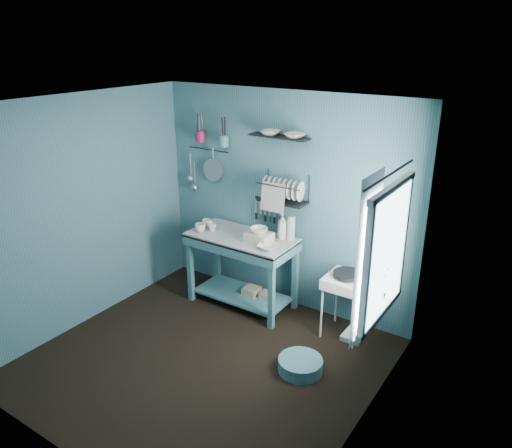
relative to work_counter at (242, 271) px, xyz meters
The scene contains 36 objects.
floor 1.26m from the work_counter, 73.45° to the right, with size 3.20×3.20×0.00m, color black.
ceiling 2.38m from the work_counter, 73.45° to the right, with size 3.20×3.20×0.00m, color silver.
wall_back 0.95m from the work_counter, 47.21° to the left, with size 3.20×3.20×0.00m, color #386472.
wall_front 2.78m from the work_counter, 82.70° to the right, with size 3.20×3.20×0.00m, color #386472.
wall_left 1.88m from the work_counter, 138.03° to the right, with size 3.00×3.00×0.00m, color #386472.
wall_right 2.39m from the work_counter, 30.37° to the right, with size 3.00×3.00×0.00m, color #386472.
work_counter is the anchor object (origin of this frame).
mug_left 0.70m from the work_counter, 161.57° to the right, with size 0.12×0.12×0.10m, color silver.
mug_mid 0.62m from the work_counter, behind, with size 0.10×0.10×0.09m, color silver.
mug_right 0.70m from the work_counter, behind, with size 0.12×0.12×0.10m, color silver.
wash_tub 0.55m from the work_counter, ahead, with size 0.28×0.22×0.10m, color beige.
tub_bowl 0.62m from the work_counter, ahead, with size 0.20×0.20×0.06m, color silver.
soap_bottle 0.75m from the work_counter, 25.46° to the left, with size 0.12×0.12×0.30m, color beige.
water_bottle 0.81m from the work_counter, 22.93° to the left, with size 0.09×0.09×0.28m, color #A8B1BB.
counter_bowl 0.67m from the work_counter, 18.43° to the right, with size 0.22×0.22×0.05m, color silver.
hotplate_stand 1.29m from the work_counter, ahead, with size 0.43×0.43×0.69m, color silver.
frying_pan 1.32m from the work_counter, ahead, with size 0.30×0.30×0.04m, color black.
knife_strip 0.88m from the work_counter, 71.51° to the left, with size 0.32×0.02×0.03m, color black.
dish_rack 1.12m from the work_counter, 30.49° to the left, with size 0.55×0.24×0.32m, color black.
upper_shelf 1.62m from the work_counter, 39.97° to the left, with size 0.70×0.18×0.01m, color black.
shelf_bowl_left 1.63m from the work_counter, 51.14° to the left, with size 0.21×0.21×0.05m, color silver.
shelf_bowl_right 1.72m from the work_counter, 27.27° to the left, with size 0.21×0.21×0.05m, color silver.
utensil_cup_magenta 1.68m from the work_counter, 160.30° to the left, with size 0.11×0.11×0.13m, color #9A1C49.
utensil_cup_teal 1.53m from the work_counter, 147.00° to the left, with size 0.11×0.11×0.13m, color teal.
colander 1.27m from the work_counter, 153.80° to the left, with size 0.28×0.28×0.03m, color #999CA1.
ladle_outer 1.50m from the work_counter, 162.07° to the left, with size 0.01×0.01×0.30m, color #999CA1.
ladle_inner 1.38m from the work_counter, 160.95° to the left, with size 0.01×0.01×0.30m, color #999CA1.
hook_rail 1.51m from the work_counter, 154.95° to the left, with size 0.01×0.01×0.60m, color black.
window_glass 2.26m from the work_counter, 19.62° to the right, with size 1.10×1.10×0.00m, color white.
windowsill 2.00m from the work_counter, 20.46° to the right, with size 0.16×0.95×0.04m, color silver.
curtain 2.33m from the work_counter, 27.95° to the right, with size 1.35×1.35×0.00m, color silver.
curtain_rod 2.57m from the work_counter, 20.06° to the right, with size 0.02×0.02×1.05m, color black.
potted_plant 2.02m from the work_counter, 20.40° to the right, with size 0.28×0.28×0.50m, color #326C2B.
storage_tin_large 0.35m from the work_counter, 26.57° to the left, with size 0.18×0.18×0.22m, color gray.
storage_tin_small 0.46m from the work_counter, 14.93° to the left, with size 0.15×0.15×0.20m, color gray.
floor_basin 1.46m from the work_counter, 31.65° to the right, with size 0.43×0.43×0.13m, color teal.
Camera 1 is at (2.71, -3.16, 3.05)m, focal length 35.00 mm.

